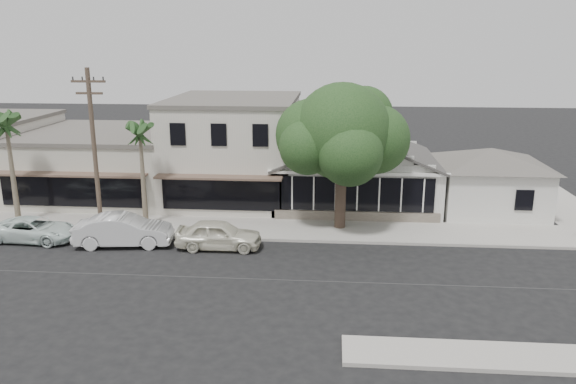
# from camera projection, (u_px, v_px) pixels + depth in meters

# --- Properties ---
(ground) EXTENTS (140.00, 140.00, 0.00)m
(ground) POSITION_uv_depth(u_px,v_px,m) (251.00, 279.00, 25.08)
(ground) COLOR black
(ground) RESTS_ON ground
(sidewalk_north) EXTENTS (90.00, 3.50, 0.15)m
(sidewalk_north) POSITION_uv_depth(u_px,v_px,m) (130.00, 225.00, 32.18)
(sidewalk_north) COLOR #9E9991
(sidewalk_north) RESTS_ON ground
(corner_shop) EXTENTS (10.40, 8.60, 5.10)m
(corner_shop) POSITION_uv_depth(u_px,v_px,m) (355.00, 165.00, 36.01)
(corner_shop) COLOR silver
(corner_shop) RESTS_ON ground
(side_cottage) EXTENTS (6.00, 6.00, 3.00)m
(side_cottage) POSITION_uv_depth(u_px,v_px,m) (488.00, 188.00, 34.73)
(side_cottage) COLOR silver
(side_cottage) RESTS_ON ground
(row_building_near) EXTENTS (8.00, 10.00, 6.50)m
(row_building_near) POSITION_uv_depth(u_px,v_px,m) (235.00, 150.00, 37.46)
(row_building_near) COLOR beige
(row_building_near) RESTS_ON ground
(row_building_midnear) EXTENTS (10.00, 10.00, 4.20)m
(row_building_midnear) POSITION_uv_depth(u_px,v_px,m) (105.00, 165.00, 38.46)
(row_building_midnear) COLOR #BBB7A8
(row_building_midnear) RESTS_ON ground
(utility_pole) EXTENTS (1.80, 0.24, 9.00)m
(utility_pole) POSITION_uv_depth(u_px,v_px,m) (94.00, 149.00, 29.54)
(utility_pole) COLOR brown
(utility_pole) RESTS_ON ground
(car_0) EXTENTS (4.38, 1.80, 1.48)m
(car_0) POSITION_uv_depth(u_px,v_px,m) (219.00, 235.00, 28.61)
(car_0) COLOR silver
(car_0) RESTS_ON ground
(car_1) EXTENTS (5.16, 2.33, 1.64)m
(car_1) POSITION_uv_depth(u_px,v_px,m) (124.00, 230.00, 29.02)
(car_1) COLOR silver
(car_1) RESTS_ON ground
(car_2) EXTENTS (4.64, 2.39, 1.25)m
(car_2) POSITION_uv_depth(u_px,v_px,m) (34.00, 229.00, 29.75)
(car_2) COLOR silver
(car_2) RESTS_ON ground
(shade_tree) EXTENTS (7.41, 6.70, 8.22)m
(shade_tree) POSITION_uv_depth(u_px,v_px,m) (341.00, 134.00, 30.53)
(shade_tree) COLOR #48352B
(shade_tree) RESTS_ON ground
(palm_east) EXTENTS (2.89, 2.89, 6.44)m
(palm_east) POSITION_uv_depth(u_px,v_px,m) (140.00, 132.00, 30.61)
(palm_east) COLOR #726651
(palm_east) RESTS_ON ground
(palm_mid) EXTENTS (3.06, 3.06, 6.92)m
(palm_mid) POSITION_uv_depth(u_px,v_px,m) (6.00, 124.00, 30.91)
(palm_mid) COLOR #726651
(palm_mid) RESTS_ON ground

